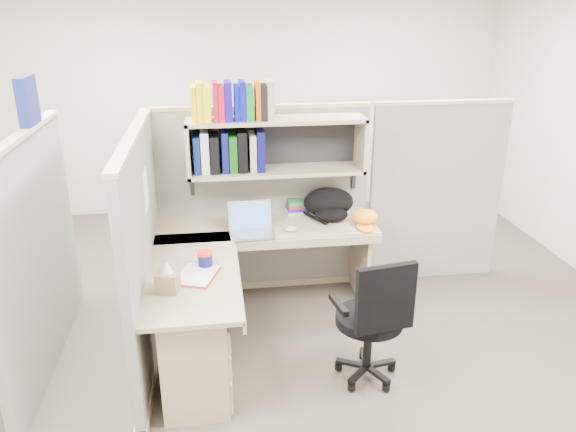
{
  "coord_description": "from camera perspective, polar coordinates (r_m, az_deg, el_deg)",
  "views": [
    {
      "loc": [
        -0.4,
        -3.59,
        2.41
      ],
      "look_at": [
        0.13,
        0.25,
        0.92
      ],
      "focal_mm": 35.0,
      "sensor_mm": 36.0,
      "label": 1
    }
  ],
  "objects": [
    {
      "name": "ground",
      "position": [
        4.35,
        -1.29,
        -12.62
      ],
      "size": [
        6.0,
        6.0,
        0.0
      ],
      "primitive_type": "plane",
      "color": "#36302A",
      "rests_on": "ground"
    },
    {
      "name": "room_shell",
      "position": [
        3.7,
        -1.5,
        8.72
      ],
      "size": [
        6.0,
        6.0,
        6.0
      ],
      "color": "beige",
      "rests_on": "ground"
    },
    {
      "name": "cubicle",
      "position": [
        4.32,
        -6.94,
        0.53
      ],
      "size": [
        3.79,
        1.84,
        1.95
      ],
      "color": "slate",
      "rests_on": "ground"
    },
    {
      "name": "desk",
      "position": [
        3.85,
        -6.97,
        -9.9
      ],
      "size": [
        1.74,
        1.75,
        0.73
      ],
      "color": "gray",
      "rests_on": "ground"
    },
    {
      "name": "laptop",
      "position": [
        4.27,
        -3.73,
        -0.41
      ],
      "size": [
        0.35,
        0.35,
        0.24
      ],
      "primitive_type": null,
      "rotation": [
        0.0,
        0.0,
        0.03
      ],
      "color": "#B5B4B9",
      "rests_on": "desk"
    },
    {
      "name": "backpack",
      "position": [
        4.6,
        4.28,
        1.19
      ],
      "size": [
        0.46,
        0.38,
        0.24
      ],
      "primitive_type": null,
      "rotation": [
        0.0,
        0.0,
        0.16
      ],
      "color": "black",
      "rests_on": "desk"
    },
    {
      "name": "orange_cap",
      "position": [
        4.55,
        7.83,
        -0.08
      ],
      "size": [
        0.26,
        0.29,
        0.11
      ],
      "primitive_type": null,
      "rotation": [
        0.0,
        0.0,
        -0.26
      ],
      "color": "orange",
      "rests_on": "desk"
    },
    {
      "name": "snack_canister",
      "position": [
        3.84,
        -8.41,
        -4.3
      ],
      "size": [
        0.1,
        0.1,
        0.1
      ],
      "color": "#0E1052",
      "rests_on": "desk"
    },
    {
      "name": "tissue_box",
      "position": [
        3.53,
        -12.16,
        -6.0
      ],
      "size": [
        0.15,
        0.15,
        0.21
      ],
      "primitive_type": null,
      "rotation": [
        0.0,
        0.0,
        -0.2
      ],
      "color": "#8A704E",
      "rests_on": "desk"
    },
    {
      "name": "mouse",
      "position": [
        4.37,
        0.26,
        -1.32
      ],
      "size": [
        0.1,
        0.07,
        0.04
      ],
      "primitive_type": "ellipsoid",
      "rotation": [
        0.0,
        0.0,
        -0.01
      ],
      "color": "#9BBCDB",
      "rests_on": "desk"
    },
    {
      "name": "paper_cup",
      "position": [
        4.62,
        -2.6,
        0.42
      ],
      "size": [
        0.09,
        0.09,
        0.11
      ],
      "primitive_type": "cylinder",
      "rotation": [
        0.0,
        0.0,
        0.24
      ],
      "color": "white",
      "rests_on": "desk"
    },
    {
      "name": "book_stack",
      "position": [
        4.77,
        0.72,
        1.11
      ],
      "size": [
        0.17,
        0.22,
        0.1
      ],
      "primitive_type": null,
      "rotation": [
        0.0,
        0.0,
        0.05
      ],
      "color": "gray",
      "rests_on": "desk"
    },
    {
      "name": "loose_paper",
      "position": [
        3.75,
        -9.28,
        -5.88
      ],
      "size": [
        0.32,
        0.37,
        0.0
      ],
      "primitive_type": null,
      "rotation": [
        0.0,
        0.0,
        -0.33
      ],
      "color": "silver",
      "rests_on": "desk"
    },
    {
      "name": "task_chair",
      "position": [
        3.82,
        8.42,
        -12.18
      ],
      "size": [
        0.52,
        0.48,
        0.94
      ],
      "color": "black",
      "rests_on": "ground"
    }
  ]
}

